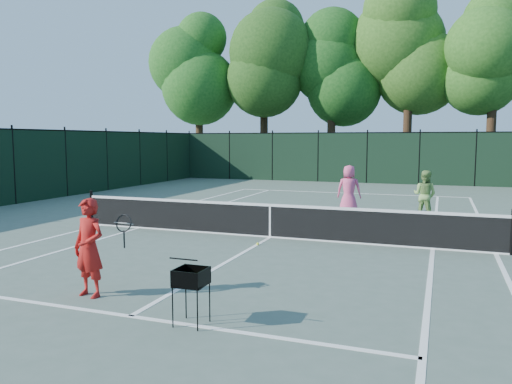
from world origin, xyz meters
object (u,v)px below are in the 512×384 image
(player_green, at_px, (425,195))
(loose_ball_midcourt, at_px, (258,244))
(ball_hopper, at_px, (191,278))
(coach, at_px, (89,248))
(player_pink, at_px, (349,190))

(player_green, distance_m, loose_ball_midcourt, 6.90)
(player_green, bearing_deg, ball_hopper, 97.47)
(coach, xyz_separation_m, player_pink, (2.40, 10.86, 0.03))
(coach, xyz_separation_m, ball_hopper, (2.19, -0.56, -0.15))
(coach, distance_m, loose_ball_midcourt, 4.99)
(coach, relative_size, loose_ball_midcourt, 24.25)
(player_green, relative_size, loose_ball_midcourt, 23.74)
(player_green, height_order, loose_ball_midcourt, player_green)
(player_pink, height_order, ball_hopper, player_pink)
(player_pink, bearing_deg, ball_hopper, 85.92)
(coach, distance_m, player_green, 11.64)
(player_green, relative_size, ball_hopper, 1.99)
(coach, relative_size, ball_hopper, 2.03)
(player_green, bearing_deg, loose_ball_midcourt, 78.51)
(player_pink, bearing_deg, coach, 74.51)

